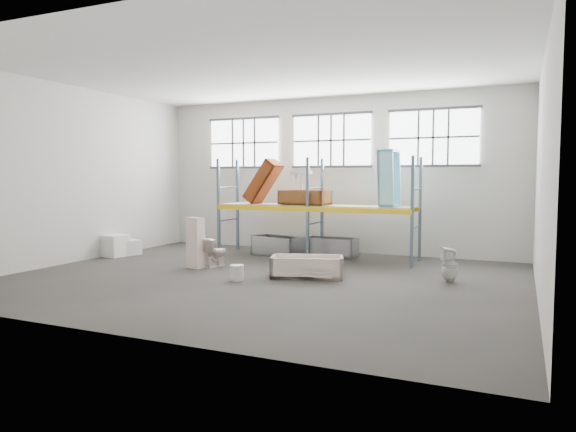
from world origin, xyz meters
The scene contains 34 objects.
floor centered at (0.00, 0.00, -0.05)m, with size 12.00×10.00×0.10m, color #433F3A.
ceiling centered at (0.00, 0.00, 5.05)m, with size 12.00×10.00×0.10m, color silver.
wall_back centered at (0.00, 5.05, 2.50)m, with size 12.00×0.10×5.00m, color beige.
wall_front centered at (0.00, -5.05, 2.50)m, with size 12.00×0.10×5.00m, color #AEACA2.
wall_left centered at (-6.05, 0.00, 2.50)m, with size 0.10×10.00×5.00m, color #B7B4AA.
wall_right centered at (6.05, 0.00, 2.50)m, with size 0.10×10.00×5.00m, color #B0ADA2.
window_left centered at (-3.20, 4.94, 3.60)m, with size 2.60×0.04×1.60m, color white.
window_mid centered at (0.00, 4.94, 3.60)m, with size 2.60×0.04×1.60m, color white.
window_right centered at (3.20, 4.94, 3.60)m, with size 2.60×0.04×1.60m, color white.
rack_upright_la centered at (-3.00, 2.90, 1.50)m, with size 0.08×0.08×3.00m, color slate.
rack_upright_lb centered at (-3.00, 4.10, 1.50)m, with size 0.08×0.08×3.00m, color slate.
rack_upright_ma centered at (0.00, 2.90, 1.50)m, with size 0.08×0.08×3.00m, color slate.
rack_upright_mb centered at (0.00, 4.10, 1.50)m, with size 0.08×0.08×3.00m, color slate.
rack_upright_ra centered at (3.00, 2.90, 1.50)m, with size 0.08×0.08×3.00m, color slate.
rack_upright_rb centered at (3.00, 4.10, 1.50)m, with size 0.08×0.08×3.00m, color slate.
rack_beam_front centered at (0.00, 2.90, 1.50)m, with size 6.00×0.10×0.14m, color yellow.
rack_beam_back centered at (0.00, 4.10, 1.50)m, with size 6.00×0.10×0.14m, color yellow.
shelf_deck centered at (0.00, 3.50, 1.58)m, with size 5.90×1.10×0.03m, color gray.
wet_patch centered at (0.00, 2.70, 0.00)m, with size 1.80×1.80×0.00m, color black.
bathtub_beige centered at (0.93, 0.54, 0.26)m, with size 1.74×0.82×0.51m, color beige, non-canonical shape.
cistern_spare centered at (1.21, 0.68, 0.28)m, with size 0.37×0.18×0.35m, color beige.
sink_in_tub centered at (0.52, 0.59, 0.16)m, with size 0.40×0.40×0.14m, color beige.
toilet_beige centered at (-1.95, 0.95, 0.40)m, with size 0.44×0.78×0.79m, color silver.
cistern_tall centered at (-2.29, 0.54, 0.68)m, with size 0.44×0.28×1.35m, color beige.
toilet_white centered at (4.18, 1.34, 0.41)m, with size 0.37×0.38×0.82m, color white.
steel_tub_left centered at (-1.15, 3.38, 0.30)m, with size 1.65×0.77×0.61m, color #A3A7AB, non-canonical shape.
steel_tub_right centered at (0.35, 3.98, 0.29)m, with size 1.56×0.73×0.57m, color #9D9FA4, non-canonical shape.
rust_tub_flat centered at (-0.28, 3.38, 1.82)m, with size 1.49×0.70×0.42m, color brown, non-canonical shape.
rust_tub_tilted centered at (-1.66, 3.36, 2.29)m, with size 1.42×0.67×0.40m, color maroon, non-canonical shape.
sink_on_shelf centered at (-0.34, 3.25, 2.09)m, with size 0.64×0.50×0.57m, color silver.
blue_tub_upright centered at (2.22, 3.52, 2.40)m, with size 1.60×0.75×0.45m, color #92DAEE, non-canonical shape.
bucket centered at (-0.42, -0.52, 0.18)m, with size 0.32×0.32×0.37m, color silver.
carton_near centered at (-5.76, 1.27, 0.33)m, with size 0.77×0.66×0.66m, color white.
carton_far centered at (-5.52, 1.70, 0.23)m, with size 0.55×0.55×0.46m, color silver.
Camera 1 is at (5.65, -11.21, 2.45)m, focal length 32.82 mm.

